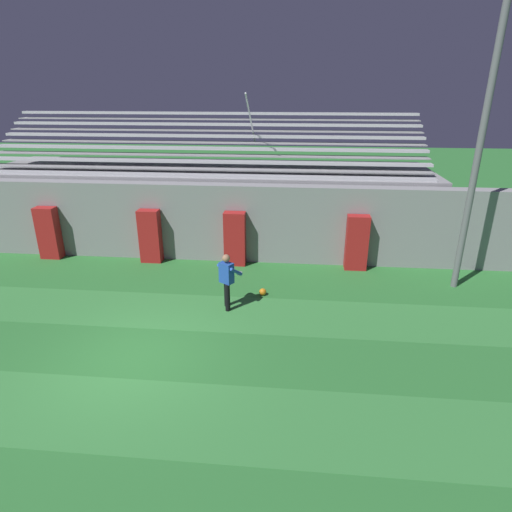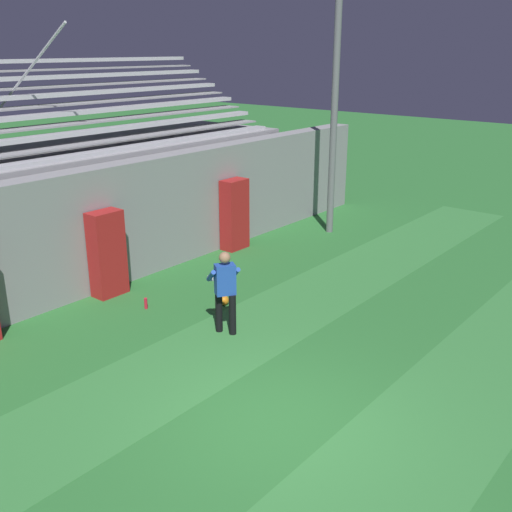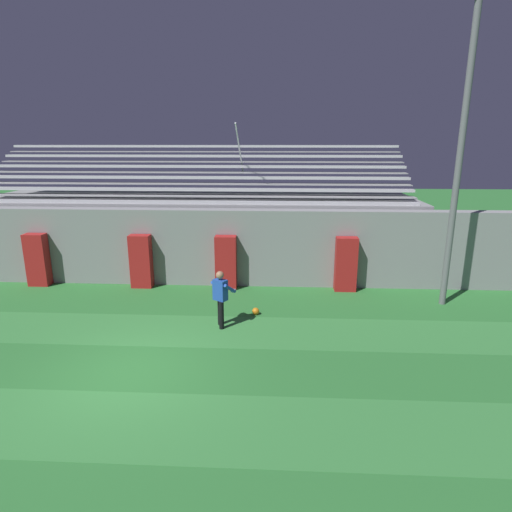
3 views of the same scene
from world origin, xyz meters
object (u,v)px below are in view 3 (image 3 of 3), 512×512
Objects in this scene: floodlight_pole at (465,115)px; goalkeeper at (221,295)px; water_bottle at (222,297)px; padding_pillar_far_right at (346,264)px; soccer_ball at (256,311)px; padding_pillar_gate_right at (226,262)px; padding_pillar_far_left at (38,260)px; padding_pillar_gate_left at (141,261)px.

floodlight_pole reaches higher than goalkeeper.
water_bottle is (-7.29, -0.07, -5.78)m from floodlight_pole.
floodlight_pole is 9.31m from water_bottle.
padding_pillar_far_right reaches higher than soccer_ball.
padding_pillar_gate_right is 8.82× the size of soccer_ball.
padding_pillar_gate_right is at bearing 0.00° from padding_pillar_far_left.
padding_pillar_gate_left reaches higher than goalkeeper.
floodlight_pole is 39.85× the size of water_bottle.
padding_pillar_gate_left is at bearing 0.00° from padding_pillar_far_left.
goalkeeper is at bearing -140.51° from padding_pillar_far_right.
padding_pillar_gate_right is at bearing 89.42° from water_bottle.
padding_pillar_gate_right is at bearing 180.00° from padding_pillar_far_right.
padding_pillar_far_left is at bearing 175.34° from floodlight_pole.
padding_pillar_gate_right is (3.09, 0.00, 0.00)m from padding_pillar_gate_left.
padding_pillar_far_left is (-6.95, 0.00, 0.00)m from padding_pillar_gate_right.
water_bottle is (-4.27, -1.24, -0.85)m from padding_pillar_far_right.
padding_pillar_far_right is at bearing 0.00° from padding_pillar_gate_left.
soccer_ball is at bearing -43.90° from water_bottle.
padding_pillar_gate_left is 0.20× the size of floodlight_pole.
padding_pillar_gate_right is 4.26m from padding_pillar_far_right.
soccer_ball is 1.67m from water_bottle.
padding_pillar_far_left is 7.10m from water_bottle.
floodlight_pole is at bearing -4.66° from padding_pillar_far_left.
floodlight_pole is 5.73× the size of goalkeeper.
padding_pillar_far_right is (11.21, 0.00, 0.00)m from padding_pillar_far_left.
padding_pillar_gate_right reaches higher than water_bottle.
goalkeeper is (3.34, -3.31, -0.02)m from padding_pillar_gate_left.
padding_pillar_gate_left is 3.86m from padding_pillar_far_left.
padding_pillar_far_right is 8.08× the size of water_bottle.
soccer_ball is at bearing -29.21° from padding_pillar_gate_left.
goalkeeper is 7.59× the size of soccer_ball.
padding_pillar_far_left is 1.16× the size of goalkeeper.
floodlight_pole reaches higher than padding_pillar_far_left.
goalkeeper is at bearing -135.95° from soccer_ball.
goalkeeper is (7.20, -3.31, -0.02)m from padding_pillar_far_left.
padding_pillar_far_left is 0.20× the size of floodlight_pole.
padding_pillar_gate_left is at bearing 180.00° from padding_pillar_gate_right.
floodlight_pole reaches higher than water_bottle.
soccer_ball is at bearing -168.55° from floodlight_pole.
padding_pillar_gate_right is 3.32m from goalkeeper.
padding_pillar_gate_left is at bearing 150.79° from soccer_ball.
padding_pillar_gate_left and padding_pillar_far_right have the same top height.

